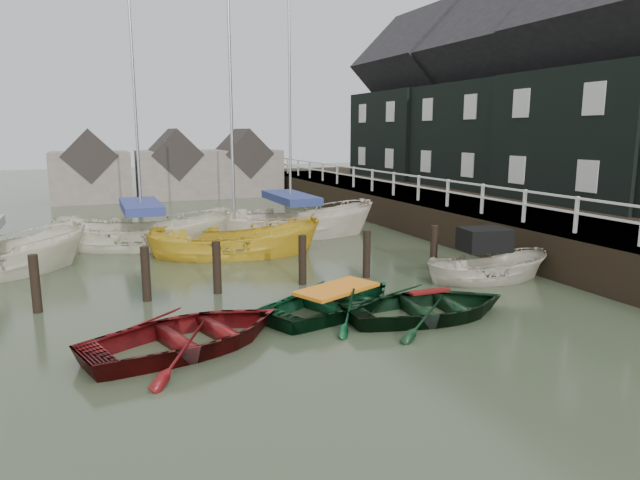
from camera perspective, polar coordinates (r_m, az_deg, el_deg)
name	(u,v)px	position (r m, az deg, el deg)	size (l,w,h in m)	color
ground	(299,322)	(12.96, -2.10, -8.20)	(120.00, 120.00, 0.00)	#2F3C26
pier	(422,212)	(25.73, 10.16, 2.81)	(3.04, 32.00, 2.70)	black
land_strip	(520,220)	(29.13, 19.35, 1.88)	(14.00, 38.00, 1.50)	black
quay_houses	(549,98)	(27.87, 21.95, 13.06)	(6.52, 28.14, 10.01)	black
mooring_pilings	(220,275)	(15.30, -9.93, -3.43)	(13.72, 0.22, 1.80)	black
far_sheds	(172,169)	(37.92, -14.63, 6.91)	(14.00, 4.08, 4.39)	#665B51
rowboat_red	(190,348)	(11.75, -12.84, -10.51)	(2.98, 4.18, 0.87)	#530B0D
rowboat_green	(337,312)	(13.66, 1.68, -7.19)	(2.82, 3.94, 0.82)	black
rowboat_dkgreen	(428,318)	(13.48, 10.79, -7.63)	(2.85, 3.99, 0.83)	black
motorboat	(486,277)	(17.05, 16.29, -3.53)	(3.86, 1.94, 2.21)	beige
sailboat_b	(143,245)	(22.09, -17.25, -0.51)	(7.06, 4.50, 12.45)	beige
sailboat_c	(235,255)	(19.98, -8.47, -1.45)	(6.26, 3.47, 10.43)	gold
sailboat_d	(291,234)	(23.48, -2.92, 0.60)	(7.24, 4.24, 11.76)	beige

